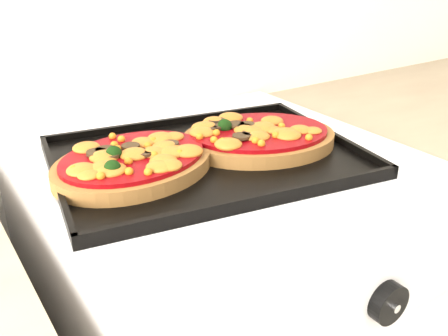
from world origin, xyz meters
TOP-DOWN VIEW (x-y plane):
  - control_panel at (0.04, 1.39)m, footprint 0.60×0.02m
  - knob_center at (0.04, 1.37)m, footprint 0.05×0.02m
  - baking_tray at (0.01, 1.71)m, footprint 0.52×0.42m
  - pizza_left at (-0.11, 1.73)m, footprint 0.28×0.24m
  - pizza_right at (0.11, 1.71)m, footprint 0.31×0.27m

SIDE VIEW (x-z plane):
  - control_panel at x=0.04m, z-range 0.81..0.90m
  - knob_center at x=0.04m, z-range 0.83..0.88m
  - baking_tray at x=0.01m, z-range 0.91..0.93m
  - pizza_left at x=-0.11m, z-range 0.92..0.96m
  - pizza_right at x=0.11m, z-range 0.92..0.96m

